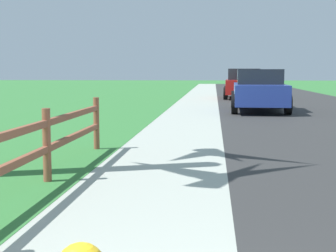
% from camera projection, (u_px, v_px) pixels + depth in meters
% --- Properties ---
extents(ground_plane, '(120.00, 120.00, 0.00)m').
position_uv_depth(ground_plane, '(218.00, 100.00, 26.08)').
color(ground_plane, '#347837').
extents(road_asphalt, '(7.00, 66.00, 0.01)m').
position_uv_depth(road_asphalt, '(281.00, 98.00, 27.75)').
color(road_asphalt, '#303030').
rests_on(road_asphalt, ground).
extents(curb_concrete, '(6.00, 66.00, 0.01)m').
position_uv_depth(curb_concrete, '(164.00, 98.00, 28.33)').
color(curb_concrete, '#AAB1A4').
rests_on(curb_concrete, ground).
extents(grass_verge, '(5.00, 66.00, 0.00)m').
position_uv_depth(grass_verge, '(137.00, 98.00, 28.46)').
color(grass_verge, '#347837').
rests_on(grass_verge, ground).
extents(rail_fence, '(0.11, 8.71, 0.99)m').
position_uv_depth(rail_fence, '(2.00, 157.00, 5.30)').
color(rail_fence, brown).
rests_on(rail_fence, ground).
extents(parked_suv_blue, '(2.17, 5.02, 1.56)m').
position_uv_depth(parked_suv_blue, '(259.00, 90.00, 18.91)').
color(parked_suv_blue, navy).
rests_on(parked_suv_blue, ground).
extents(parked_car_red, '(2.28, 4.78, 1.63)m').
position_uv_depth(parked_car_red, '(244.00, 84.00, 27.93)').
color(parked_car_red, maroon).
rests_on(parked_car_red, ground).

